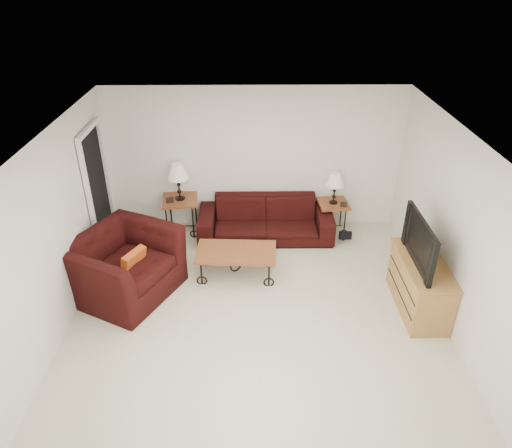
{
  "coord_description": "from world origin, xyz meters",
  "views": [
    {
      "loc": [
        -0.07,
        -5.01,
        4.29
      ],
      "look_at": [
        0.0,
        0.7,
        1.0
      ],
      "focal_mm": 32.94,
      "sensor_mm": 36.0,
      "label": 1
    }
  ],
  "objects_px": {
    "side_table_left": "(182,215)",
    "lamp_right": "(335,188)",
    "armchair": "(124,265)",
    "sofa": "(265,219)",
    "side_table_right": "(332,217)",
    "tv_stand": "(420,285)",
    "coffee_table": "(236,263)",
    "lamp_left": "(178,182)",
    "backpack": "(344,230)",
    "television": "(428,242)"
  },
  "relations": [
    {
      "from": "armchair",
      "to": "lamp_right",
      "type": "bearing_deg",
      "value": -34.71
    },
    {
      "from": "lamp_right",
      "to": "armchair",
      "type": "distance_m",
      "value": 3.68
    },
    {
      "from": "armchair",
      "to": "tv_stand",
      "type": "relative_size",
      "value": 1.13
    },
    {
      "from": "coffee_table",
      "to": "television",
      "type": "xyz_separation_m",
      "value": [
        2.51,
        -0.78,
        0.85
      ]
    },
    {
      "from": "side_table_left",
      "to": "tv_stand",
      "type": "bearing_deg",
      "value": -30.99
    },
    {
      "from": "sofa",
      "to": "side_table_left",
      "type": "height_order",
      "value": "sofa"
    },
    {
      "from": "television",
      "to": "backpack",
      "type": "xyz_separation_m",
      "value": [
        -0.69,
        1.76,
        -0.86
      ]
    },
    {
      "from": "tv_stand",
      "to": "television",
      "type": "xyz_separation_m",
      "value": [
        -0.02,
        -0.0,
        0.7
      ]
    },
    {
      "from": "sofa",
      "to": "side_table_right",
      "type": "xyz_separation_m",
      "value": [
        1.18,
        0.18,
        -0.06
      ]
    },
    {
      "from": "lamp_left",
      "to": "tv_stand",
      "type": "distance_m",
      "value": 4.15
    },
    {
      "from": "side_table_left",
      "to": "lamp_left",
      "type": "relative_size",
      "value": 1.0
    },
    {
      "from": "coffee_table",
      "to": "armchair",
      "type": "relative_size",
      "value": 0.84
    },
    {
      "from": "lamp_left",
      "to": "television",
      "type": "relative_size",
      "value": 0.58
    },
    {
      "from": "side_table_right",
      "to": "tv_stand",
      "type": "height_order",
      "value": "tv_stand"
    },
    {
      "from": "coffee_table",
      "to": "lamp_right",
      "type": "bearing_deg",
      "value": 38.94
    },
    {
      "from": "side_table_right",
      "to": "backpack",
      "type": "distance_m",
      "value": 0.39
    },
    {
      "from": "tv_stand",
      "to": "backpack",
      "type": "relative_size",
      "value": 2.94
    },
    {
      "from": "armchair",
      "to": "tv_stand",
      "type": "bearing_deg",
      "value": -68.2
    },
    {
      "from": "side_table_right",
      "to": "lamp_left",
      "type": "relative_size",
      "value": 0.86
    },
    {
      "from": "side_table_left",
      "to": "backpack",
      "type": "xyz_separation_m",
      "value": [
        2.81,
        -0.35,
        -0.11
      ]
    },
    {
      "from": "tv_stand",
      "to": "television",
      "type": "bearing_deg",
      "value": -180.0
    },
    {
      "from": "side_table_right",
      "to": "coffee_table",
      "type": "bearing_deg",
      "value": -141.06
    },
    {
      "from": "lamp_right",
      "to": "side_table_right",
      "type": "bearing_deg",
      "value": 0.0
    },
    {
      "from": "sofa",
      "to": "backpack",
      "type": "xyz_separation_m",
      "value": [
        1.34,
        -0.17,
        -0.12
      ]
    },
    {
      "from": "sofa",
      "to": "lamp_right",
      "type": "height_order",
      "value": "lamp_right"
    },
    {
      "from": "armchair",
      "to": "backpack",
      "type": "relative_size",
      "value": 3.32
    },
    {
      "from": "backpack",
      "to": "tv_stand",
      "type": "bearing_deg",
      "value": -54.61
    },
    {
      "from": "side_table_left",
      "to": "lamp_right",
      "type": "bearing_deg",
      "value": -0.0
    },
    {
      "from": "side_table_right",
      "to": "coffee_table",
      "type": "relative_size",
      "value": 0.47
    },
    {
      "from": "side_table_right",
      "to": "coffee_table",
      "type": "distance_m",
      "value": 2.13
    },
    {
      "from": "sofa",
      "to": "side_table_right",
      "type": "distance_m",
      "value": 1.2
    },
    {
      "from": "side_table_left",
      "to": "armchair",
      "type": "distance_m",
      "value": 1.82
    },
    {
      "from": "side_table_right",
      "to": "backpack",
      "type": "bearing_deg",
      "value": -65.57
    },
    {
      "from": "sofa",
      "to": "lamp_left",
      "type": "relative_size",
      "value": 3.56
    },
    {
      "from": "side_table_right",
      "to": "lamp_right",
      "type": "xyz_separation_m",
      "value": [
        0.0,
        0.0,
        0.55
      ]
    },
    {
      "from": "coffee_table",
      "to": "sofa",
      "type": "bearing_deg",
      "value": 67.69
    },
    {
      "from": "side_table_right",
      "to": "lamp_left",
      "type": "xyz_separation_m",
      "value": [
        -2.65,
        0.0,
        0.69
      ]
    },
    {
      "from": "lamp_left",
      "to": "coffee_table",
      "type": "relative_size",
      "value": 0.54
    },
    {
      "from": "sofa",
      "to": "lamp_left",
      "type": "xyz_separation_m",
      "value": [
        -1.47,
        0.18,
        0.63
      ]
    },
    {
      "from": "coffee_table",
      "to": "lamp_left",
      "type": "bearing_deg",
      "value": 126.57
    },
    {
      "from": "lamp_right",
      "to": "backpack",
      "type": "xyz_separation_m",
      "value": [
        0.16,
        -0.35,
        -0.62
      ]
    },
    {
      "from": "lamp_left",
      "to": "armchair",
      "type": "relative_size",
      "value": 0.46
    },
    {
      "from": "sofa",
      "to": "tv_stand",
      "type": "xyz_separation_m",
      "value": [
        2.05,
        -1.93,
        0.04
      ]
    },
    {
      "from": "side_table_left",
      "to": "television",
      "type": "relative_size",
      "value": 0.58
    },
    {
      "from": "side_table_left",
      "to": "coffee_table",
      "type": "relative_size",
      "value": 0.54
    },
    {
      "from": "side_table_left",
      "to": "lamp_right",
      "type": "distance_m",
      "value": 2.7
    },
    {
      "from": "coffee_table",
      "to": "television",
      "type": "bearing_deg",
      "value": -17.2
    },
    {
      "from": "lamp_left",
      "to": "backpack",
      "type": "xyz_separation_m",
      "value": [
        2.81,
        -0.35,
        -0.76
      ]
    },
    {
      "from": "side_table_left",
      "to": "coffee_table",
      "type": "height_order",
      "value": "side_table_left"
    },
    {
      "from": "tv_stand",
      "to": "coffee_table",
      "type": "bearing_deg",
      "value": 162.92
    }
  ]
}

